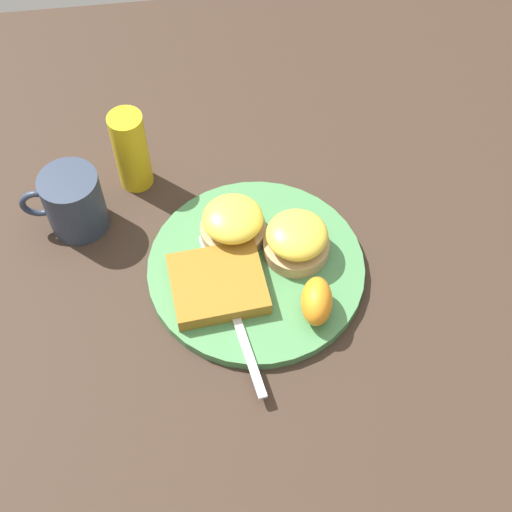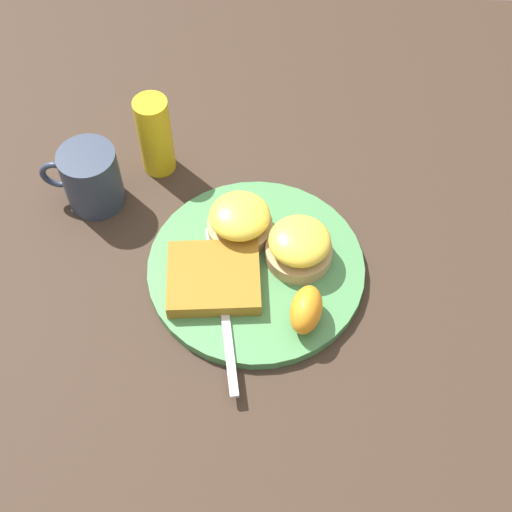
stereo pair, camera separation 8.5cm
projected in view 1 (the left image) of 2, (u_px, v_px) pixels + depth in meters
The scene contains 9 objects.
ground_plane at pixel (256, 271), 0.87m from camera, with size 1.10×1.10×0.00m, color #38281E.
plate at pixel (256, 268), 0.87m from camera, with size 0.26×0.26×0.01m, color #47844C.
sandwich_benedict_left at pixel (297, 240), 0.85m from camera, with size 0.08×0.08×0.05m.
sandwich_benedict_right at pixel (233, 224), 0.87m from camera, with size 0.08×0.08×0.05m.
hashbrown_patty at pixel (218, 284), 0.84m from camera, with size 0.11×0.10×0.02m, color #9A6920.
orange_wedge at pixel (317, 301), 0.81m from camera, with size 0.06×0.04×0.04m, color orange.
fork at pixel (230, 300), 0.83m from camera, with size 0.06×0.23×0.00m.
cup at pixel (73, 202), 0.88m from camera, with size 0.10×0.07×0.09m.
condiment_bottle at pixel (131, 151), 0.91m from camera, with size 0.04×0.04×0.12m, color gold.
Camera 1 is at (0.06, 0.47, 0.74)m, focal length 50.00 mm.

